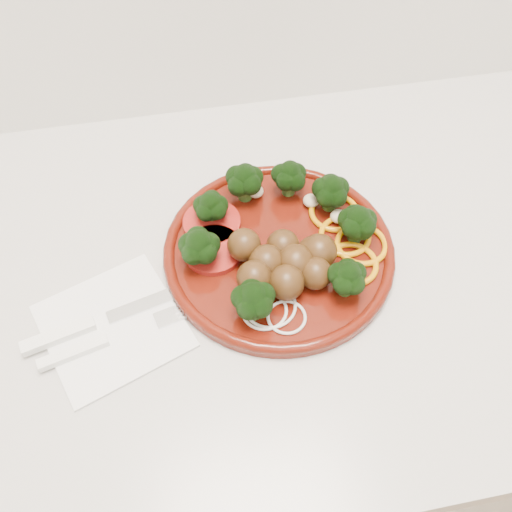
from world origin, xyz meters
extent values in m
cube|color=beige|center=(0.00, 1.70, 0.43)|extent=(2.40, 0.60, 0.87)
cube|color=#B8B5AF|center=(0.00, 1.70, 0.89)|extent=(2.40, 0.60, 0.03)
cylinder|color=#470F07|center=(-0.12, 1.71, 0.91)|extent=(0.28, 0.28, 0.01)
torus|color=#470F07|center=(-0.12, 1.71, 0.91)|extent=(0.28, 0.28, 0.01)
sphere|color=#4D3013|center=(-0.12, 1.70, 0.93)|extent=(0.04, 0.04, 0.04)
sphere|color=#4D3013|center=(-0.08, 1.69, 0.93)|extent=(0.04, 0.04, 0.04)
sphere|color=#4D3013|center=(-0.11, 1.67, 0.93)|extent=(0.04, 0.04, 0.04)
sphere|color=#4D3013|center=(-0.16, 1.71, 0.93)|extent=(0.04, 0.04, 0.04)
sphere|color=#4D3013|center=(-0.16, 1.66, 0.93)|extent=(0.04, 0.04, 0.04)
sphere|color=#4D3013|center=(-0.14, 1.68, 0.93)|extent=(0.04, 0.04, 0.04)
sphere|color=#4D3013|center=(-0.09, 1.66, 0.93)|extent=(0.04, 0.04, 0.04)
sphere|color=#4D3013|center=(-0.12, 1.65, 0.93)|extent=(0.04, 0.04, 0.04)
sphere|color=#4D3013|center=(-0.08, 1.68, 0.93)|extent=(0.04, 0.04, 0.04)
torus|color=#CE8107|center=(-0.04, 1.71, 0.92)|extent=(0.06, 0.06, 0.01)
torus|color=#CE8107|center=(-0.04, 1.67, 0.92)|extent=(0.06, 0.06, 0.01)
torus|color=#CE8107|center=(-0.04, 1.75, 0.92)|extent=(0.06, 0.06, 0.01)
torus|color=#CE8107|center=(-0.02, 1.70, 0.92)|extent=(0.06, 0.06, 0.01)
cylinder|color=#720A07|center=(-0.19, 1.76, 0.92)|extent=(0.07, 0.07, 0.01)
cylinder|color=#720A07|center=(-0.20, 1.72, 0.92)|extent=(0.07, 0.07, 0.01)
torus|color=beige|center=(-0.15, 1.63, 0.91)|extent=(0.05, 0.05, 0.00)
torus|color=beige|center=(-0.13, 1.62, 0.91)|extent=(0.04, 0.04, 0.00)
torus|color=beige|center=(-0.15, 1.63, 0.91)|extent=(0.06, 0.06, 0.00)
ellipsoid|color=#C6B793|center=(-0.06, 1.77, 0.92)|extent=(0.02, 0.02, 0.01)
ellipsoid|color=#C6B793|center=(-0.13, 1.80, 0.92)|extent=(0.02, 0.02, 0.01)
ellipsoid|color=#C6B793|center=(-0.04, 1.74, 0.92)|extent=(0.02, 0.02, 0.01)
cube|color=white|center=(-0.32, 1.65, 0.90)|extent=(0.19, 0.19, 0.00)
cube|color=silver|center=(-0.27, 1.67, 0.91)|extent=(0.11, 0.04, 0.00)
cube|color=white|center=(-0.38, 1.64, 0.91)|extent=(0.08, 0.03, 0.01)
cube|color=white|center=(-0.36, 1.62, 0.91)|extent=(0.08, 0.03, 0.01)
cube|color=silver|center=(-0.26, 1.65, 0.91)|extent=(0.03, 0.03, 0.00)
cube|color=silver|center=(-0.24, 1.64, 0.91)|extent=(0.03, 0.01, 0.00)
cube|color=silver|center=(-0.24, 1.65, 0.91)|extent=(0.03, 0.01, 0.00)
cube|color=silver|center=(-0.24, 1.65, 0.91)|extent=(0.03, 0.01, 0.00)
cube|color=silver|center=(-0.24, 1.66, 0.91)|extent=(0.03, 0.01, 0.00)
camera|label=1|loc=(-0.22, 1.31, 1.46)|focal=40.00mm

